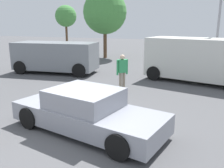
{
  "coord_description": "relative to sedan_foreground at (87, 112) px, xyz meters",
  "views": [
    {
      "loc": [
        3.15,
        -5.59,
        3.01
      ],
      "look_at": [
        0.3,
        2.2,
        0.9
      ],
      "focal_mm": 38.79,
      "sensor_mm": 36.0,
      "label": 1
    }
  ],
  "objects": [
    {
      "name": "suv_dark",
      "position": [
        -5.44,
        6.87,
        0.47
      ],
      "size": [
        5.15,
        2.61,
        1.86
      ],
      "rotation": [
        0.0,
        0.0,
        3.25
      ],
      "color": "gray",
      "rests_on": "ground_plane"
    },
    {
      "name": "tree_back_center",
      "position": [
        -14.5,
        23.62,
        3.29
      ],
      "size": [
        2.84,
        2.84,
        5.29
      ],
      "color": "brown",
      "rests_on": "ground_plane"
    },
    {
      "name": "pedestrian",
      "position": [
        -0.38,
        4.45,
        0.41
      ],
      "size": [
        0.45,
        0.45,
        1.63
      ],
      "rotation": [
        0.0,
        0.0,
        5.51
      ],
      "color": "gray",
      "rests_on": "ground_plane"
    },
    {
      "name": "ground_plane",
      "position": [
        -0.27,
        -0.21,
        -0.56
      ],
      "size": [
        80.0,
        80.0,
        0.0
      ],
      "primitive_type": "plane",
      "color": "#515154"
    },
    {
      "name": "sedan_foreground",
      "position": [
        0.0,
        0.0,
        0.0
      ],
      "size": [
        4.75,
        2.7,
        1.21
      ],
      "rotation": [
        0.0,
        0.0,
        -0.23
      ],
      "color": "gray",
      "rests_on": "ground_plane"
    },
    {
      "name": "tree_back_right",
      "position": [
        -5.01,
        13.99,
        3.3
      ],
      "size": [
        3.68,
        3.68,
        5.71
      ],
      "color": "brown",
      "rests_on": "ground_plane"
    },
    {
      "name": "van_white",
      "position": [
        2.8,
        7.36,
        0.65
      ],
      "size": [
        5.53,
        3.34,
        2.24
      ],
      "rotation": [
        0.0,
        0.0,
        -0.25
      ],
      "color": "silver",
      "rests_on": "ground_plane"
    }
  ]
}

